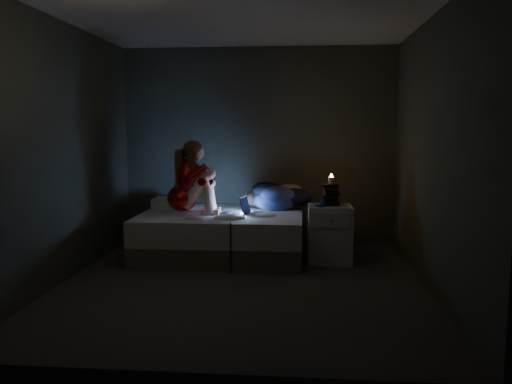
# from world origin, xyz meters

# --- Properties ---
(floor) EXTENTS (3.60, 3.80, 0.02)m
(floor) POSITION_xyz_m (0.00, 0.00, -0.01)
(floor) COLOR #2E2C2C
(floor) RESTS_ON ground
(ceiling) EXTENTS (3.60, 3.80, 0.02)m
(ceiling) POSITION_xyz_m (0.00, 0.00, 2.61)
(ceiling) COLOR silver
(ceiling) RESTS_ON ground
(wall_back) EXTENTS (3.60, 0.02, 2.60)m
(wall_back) POSITION_xyz_m (0.00, 1.91, 1.30)
(wall_back) COLOR #3C3E38
(wall_back) RESTS_ON ground
(wall_front) EXTENTS (3.60, 0.02, 2.60)m
(wall_front) POSITION_xyz_m (0.00, -1.91, 1.30)
(wall_front) COLOR #3C3E38
(wall_front) RESTS_ON ground
(wall_left) EXTENTS (0.02, 3.80, 2.60)m
(wall_left) POSITION_xyz_m (-1.81, 0.00, 1.30)
(wall_left) COLOR #3C3E38
(wall_left) RESTS_ON ground
(wall_right) EXTENTS (0.02, 3.80, 2.60)m
(wall_right) POSITION_xyz_m (1.81, 0.00, 1.30)
(wall_right) COLOR #3C3E38
(wall_right) RESTS_ON ground
(bed) EXTENTS (1.92, 1.44, 0.53)m
(bed) POSITION_xyz_m (-0.37, 1.10, 0.26)
(bed) COLOR #BBB6AA
(bed) RESTS_ON ground
(pillow) EXTENTS (0.46, 0.33, 0.13)m
(pillow) POSITION_xyz_m (-1.06, 1.40, 0.60)
(pillow) COLOR white
(pillow) RESTS_ON bed
(woman) EXTENTS (0.57, 0.39, 0.88)m
(woman) POSITION_xyz_m (-0.83, 1.01, 0.97)
(woman) COLOR #760300
(woman) RESTS_ON bed
(laptop) EXTENTS (0.36, 0.29, 0.22)m
(laptop) POSITION_xyz_m (-0.21, 1.07, 0.64)
(laptop) COLOR black
(laptop) RESTS_ON bed
(clothes_pile) EXTENTS (0.65, 0.55, 0.36)m
(clothes_pile) POSITION_xyz_m (0.25, 1.44, 0.71)
(clothes_pile) COLOR navy
(clothes_pile) RESTS_ON bed
(nightstand) EXTENTS (0.50, 0.45, 0.66)m
(nightstand) POSITION_xyz_m (0.91, 0.94, 0.33)
(nightstand) COLOR silver
(nightstand) RESTS_ON ground
(book_stack) EXTENTS (0.19, 0.25, 0.25)m
(book_stack) POSITION_xyz_m (0.92, 0.98, 0.78)
(book_stack) COLOR black
(book_stack) RESTS_ON nightstand
(candle) EXTENTS (0.07, 0.07, 0.08)m
(candle) POSITION_xyz_m (0.92, 0.98, 0.95)
(candle) COLOR beige
(candle) RESTS_ON book_stack
(phone) EXTENTS (0.11, 0.15, 0.01)m
(phone) POSITION_xyz_m (0.78, 0.87, 0.67)
(phone) COLOR black
(phone) RESTS_ON nightstand
(blue_orb) EXTENTS (0.08, 0.08, 0.08)m
(blue_orb) POSITION_xyz_m (0.82, 0.82, 0.70)
(blue_orb) COLOR #11214E
(blue_orb) RESTS_ON nightstand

